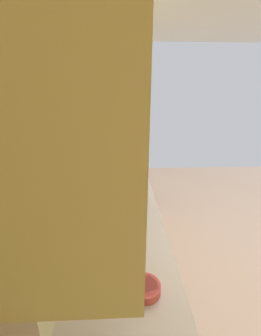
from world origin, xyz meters
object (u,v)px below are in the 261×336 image
at_px(oven_range, 124,178).
at_px(bowl, 145,288).
at_px(kettle, 135,203).
at_px(microwave, 120,166).

distance_m(oven_range, bowl, 2.64).
bearing_deg(oven_range, bowl, -178.36).
xyz_separation_m(oven_range, kettle, (-1.82, -0.07, 0.51)).
bearing_deg(bowl, oven_range, 1.64).
relative_size(oven_range, bowl, 7.07).
distance_m(microwave, kettle, 0.77).
relative_size(microwave, bowl, 3.27).
bearing_deg(bowl, kettle, 0.00).
height_order(oven_range, microwave, microwave).
relative_size(oven_range, kettle, 5.42).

